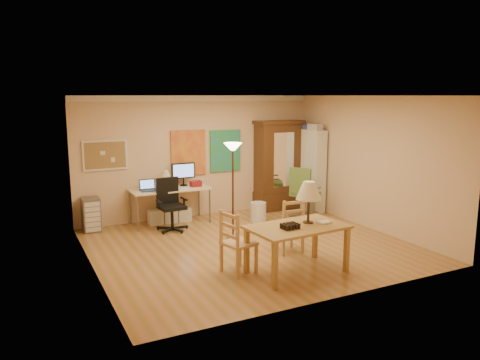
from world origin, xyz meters
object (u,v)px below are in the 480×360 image
armoire (278,171)px  office_chair_black (171,217)px  office_chair_green (304,204)px  bookshelf (312,171)px  computer_desk (171,202)px  dining_table (302,216)px

armoire → office_chair_black: bearing=-167.4°
office_chair_green → bookshelf: size_ratio=0.60×
computer_desk → office_chair_green: size_ratio=1.45×
office_chair_green → armoire: armoire is taller
armoire → computer_desk: bearing=-178.3°
dining_table → computer_desk: dining_table is taller
dining_table → office_chair_green: bearing=55.1°
computer_desk → office_chair_black: bearing=-107.7°
bookshelf → computer_desk: bearing=172.9°
computer_desk → office_chair_green: bearing=-18.2°
computer_desk → office_chair_green: 2.94m
office_chair_green → bookshelf: 0.98m
dining_table → computer_desk: (-0.92, 3.60, -0.42)m
office_chair_green → armoire: 1.17m
bookshelf → dining_table: bearing=-127.1°
bookshelf → office_chair_green: bearing=-137.0°
computer_desk → office_chair_black: computer_desk is taller
dining_table → computer_desk: size_ratio=0.93×
dining_table → office_chair_green: dining_table is taller
office_chair_black → dining_table: bearing=-70.1°
dining_table → bookshelf: 3.99m
dining_table → office_chair_green: 3.32m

